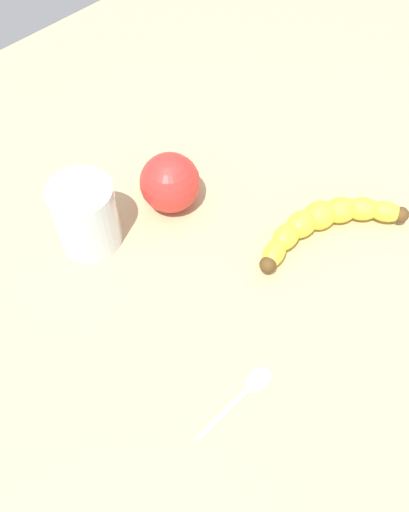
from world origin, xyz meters
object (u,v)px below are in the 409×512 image
(smoothie_glass, at_px, (86,217))
(apple_fruit, at_px, (170,183))
(teaspoon, at_px, (254,384))
(banana, at_px, (324,222))

(smoothie_glass, height_order, apple_fruit, smoothie_glass)
(smoothie_glass, xyz_separation_m, teaspoon, (0.28, 0.00, -0.04))
(smoothie_glass, bearing_deg, banana, 47.49)
(smoothie_glass, relative_size, teaspoon, 0.85)
(teaspoon, bearing_deg, banana, 20.06)
(smoothie_glass, bearing_deg, apple_fruit, 76.07)
(smoothie_glass, distance_m, teaspoon, 0.29)
(banana, bearing_deg, teaspoon, 40.98)
(apple_fruit, distance_m, teaspoon, 0.28)
(banana, xyz_separation_m, teaspoon, (0.08, -0.22, -0.02))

